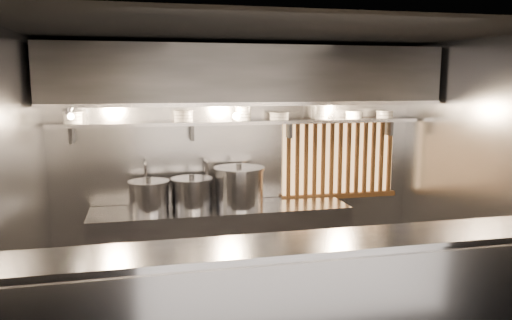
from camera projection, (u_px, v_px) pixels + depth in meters
name	position (u px, v px, depth m)	size (l,w,h in m)	color
ceiling	(271.00, 32.00, 4.52)	(4.50, 4.50, 0.00)	black
wall_back	(240.00, 160.00, 6.18)	(4.50, 4.50, 0.00)	gray
wall_left	(15.00, 195.00, 4.24)	(3.00, 3.00, 0.00)	gray
wall_right	(478.00, 174.00, 5.24)	(3.00, 3.00, 0.00)	gray
serving_counter	(301.00, 310.00, 3.94)	(4.50, 0.56, 1.13)	#97979C
cooking_bench	(222.00, 244.00, 5.91)	(3.00, 0.70, 0.90)	#97979C
bowl_shelf	(243.00, 122.00, 5.93)	(4.40, 0.34, 0.04)	#97979C
exhaust_hood	(246.00, 76.00, 5.64)	(4.40, 0.81, 0.65)	#2D2D30
wood_screen	(339.00, 158.00, 6.43)	(1.56, 0.09, 1.04)	#E7AC68
faucet_left	(146.00, 173.00, 5.81)	(0.04, 0.30, 0.50)	silver
faucet_right	(205.00, 170.00, 5.97)	(0.04, 0.30, 0.50)	silver
heat_lamp	(68.00, 111.00, 5.03)	(0.25, 0.35, 0.20)	#97979C
pendant_bulb	(236.00, 116.00, 5.78)	(0.09, 0.09, 0.19)	#2D2D30
stock_pot_left	(149.00, 196.00, 5.63)	(0.56, 0.56, 0.39)	#97979C
stock_pot_mid	(239.00, 187.00, 5.86)	(0.65, 0.65, 0.51)	#97979C
stock_pot_right	(192.00, 193.00, 5.76)	(0.53, 0.53, 0.40)	#97979C
bowl_stack_0	(73.00, 118.00, 5.49)	(0.21, 0.21, 0.13)	white
bowl_stack_1	(183.00, 116.00, 5.76)	(0.23, 0.23, 0.13)	white
bowl_stack_2	(243.00, 113.00, 5.92)	(0.20, 0.20, 0.17)	white
bowl_stack_3	(279.00, 116.00, 6.02)	(0.24, 0.24, 0.09)	white
bowl_stack_4	(320.00, 112.00, 6.13)	(0.21, 0.21, 0.17)	white
bowl_stack_5	(354.00, 115.00, 6.24)	(0.21, 0.21, 0.09)	white
bowl_stack_6	(385.00, 114.00, 6.34)	(0.23, 0.23, 0.09)	white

